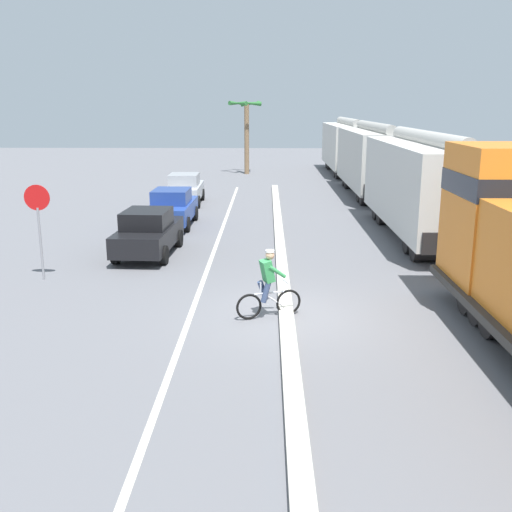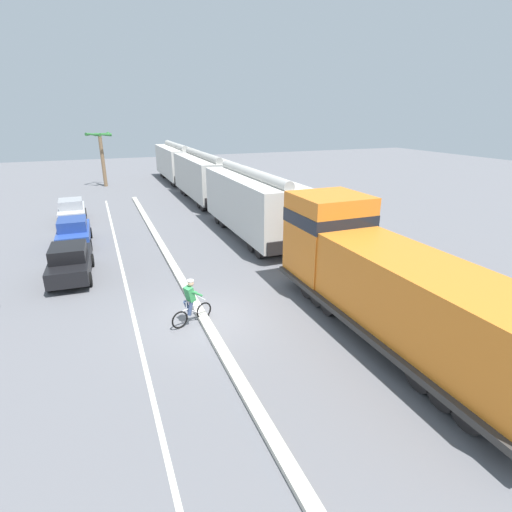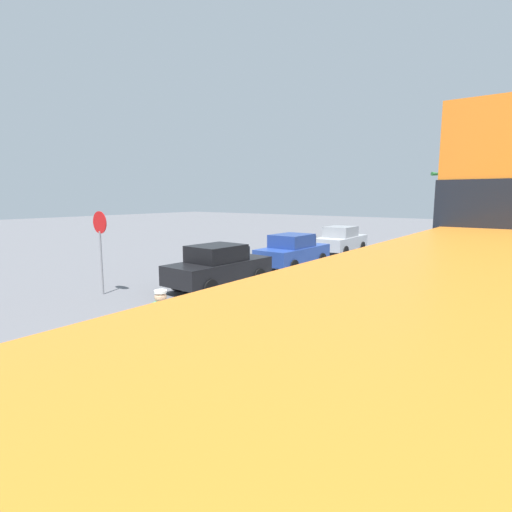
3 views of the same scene
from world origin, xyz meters
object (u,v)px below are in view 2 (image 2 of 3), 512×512
at_px(parked_car_blue, 74,232).
at_px(palm_tree_near, 101,146).
at_px(parked_car_silver, 72,210).
at_px(hopper_car_trailing, 176,162).
at_px(cyclist, 191,303).
at_px(hopper_car_lead, 253,204).
at_px(locomotive, 382,282).
at_px(parked_car_black, 70,262).
at_px(hopper_car_middle, 203,177).

height_order(parked_car_blue, palm_tree_near, palm_tree_near).
bearing_deg(parked_car_silver, hopper_car_trailing, 55.21).
relative_size(parked_car_silver, cyclist, 2.47).
height_order(hopper_car_lead, hopper_car_trailing, same).
distance_m(locomotive, parked_car_black, 13.77).
bearing_deg(hopper_car_lead, parked_car_silver, 142.41).
bearing_deg(cyclist, parked_car_blue, 109.83).
xyz_separation_m(hopper_car_middle, palm_tree_near, (-7.67, 10.95, 2.06)).
relative_size(hopper_car_lead, hopper_car_trailing, 1.00).
bearing_deg(parked_car_black, palm_tree_near, 84.18).
bearing_deg(cyclist, parked_car_black, 123.59).
bearing_deg(parked_car_black, parked_car_blue, 89.64).
height_order(locomotive, hopper_car_trailing, locomotive).
distance_m(hopper_car_trailing, palm_tree_near, 7.96).
relative_size(hopper_car_middle, parked_car_silver, 2.51).
xyz_separation_m(hopper_car_lead, parked_car_silver, (-10.50, 8.09, -1.26)).
xyz_separation_m(locomotive, palm_tree_near, (-7.67, 34.70, 2.34)).
bearing_deg(parked_car_black, hopper_car_trailing, 68.62).
bearing_deg(hopper_car_lead, palm_tree_near, 108.78).
distance_m(parked_car_black, parked_car_silver, 11.13).
bearing_deg(parked_car_black, cyclist, -56.41).
bearing_deg(locomotive, cyclist, 155.28).
xyz_separation_m(parked_car_blue, cyclist, (4.16, -11.53, 0.00)).
xyz_separation_m(locomotive, hopper_car_lead, (0.00, 12.16, 0.28)).
xyz_separation_m(hopper_car_trailing, parked_car_black, (-10.28, -26.25, -1.26)).
bearing_deg(locomotive, parked_car_black, 138.44).
height_order(hopper_car_lead, parked_car_blue, hopper_car_lead).
height_order(hopper_car_middle, palm_tree_near, palm_tree_near).
distance_m(parked_car_blue, cyclist, 12.25).
distance_m(hopper_car_lead, hopper_car_trailing, 23.20).
distance_m(hopper_car_middle, cyclist, 21.86).
height_order(parked_car_silver, cyclist, cyclist).
relative_size(hopper_car_middle, palm_tree_near, 1.93).
bearing_deg(hopper_car_middle, hopper_car_lead, -90.00).
relative_size(parked_car_blue, palm_tree_near, 0.77).
xyz_separation_m(hopper_car_lead, parked_car_black, (-10.28, -3.05, -1.26)).
height_order(locomotive, hopper_car_lead, locomotive).
relative_size(hopper_car_lead, parked_car_silver, 2.51).
distance_m(locomotive, parked_car_blue, 17.64).
bearing_deg(hopper_car_middle, palm_tree_near, 125.00).
xyz_separation_m(locomotive, hopper_car_trailing, (0.00, 35.36, 0.28)).
height_order(locomotive, cyclist, locomotive).
distance_m(locomotive, cyclist, 6.77).
distance_m(hopper_car_middle, parked_car_blue, 13.98).
distance_m(parked_car_black, cyclist, 7.57).
height_order(parked_car_blue, parked_car_silver, same).
distance_m(parked_car_black, palm_tree_near, 25.94).
height_order(parked_car_black, parked_car_silver, same).
height_order(locomotive, palm_tree_near, palm_tree_near).
bearing_deg(palm_tree_near, hopper_car_middle, -55.00).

